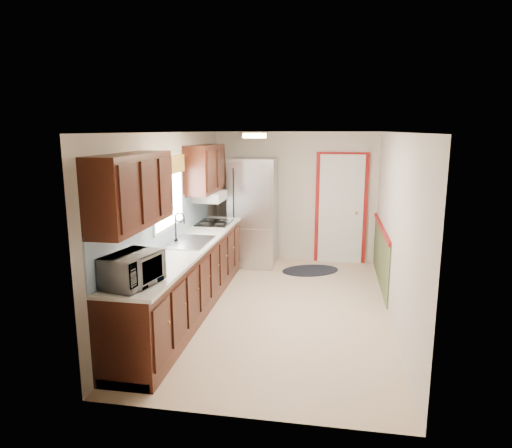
% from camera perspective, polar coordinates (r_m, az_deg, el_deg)
% --- Properties ---
extents(room_shell, '(3.20, 5.20, 2.52)m').
position_cam_1_polar(room_shell, '(6.10, 2.92, 0.04)').
color(room_shell, beige).
rests_on(room_shell, ground).
extents(kitchen_run, '(0.63, 4.00, 2.20)m').
position_cam_1_polar(kitchen_run, '(6.18, -8.92, -3.66)').
color(kitchen_run, black).
rests_on(kitchen_run, ground).
extents(back_wall_trim, '(1.12, 2.30, 2.08)m').
position_cam_1_polar(back_wall_trim, '(8.30, 11.55, 0.74)').
color(back_wall_trim, maroon).
rests_on(back_wall_trim, ground).
extents(ceiling_fixture, '(0.30, 0.30, 0.06)m').
position_cam_1_polar(ceiling_fixture, '(5.82, -0.19, 10.99)').
color(ceiling_fixture, '#FFD88C').
rests_on(ceiling_fixture, room_shell).
extents(microwave, '(0.43, 0.63, 0.39)m').
position_cam_1_polar(microwave, '(4.60, -15.19, -5.09)').
color(microwave, white).
rests_on(microwave, kitchen_run).
extents(refrigerator, '(0.82, 0.82, 1.94)m').
position_cam_1_polar(refrigerator, '(8.24, -0.35, 1.49)').
color(refrigerator, '#B7B7BC').
rests_on(refrigerator, ground).
extents(rug, '(1.19, 1.01, 0.01)m').
position_cam_1_polar(rug, '(8.12, 6.81, -5.78)').
color(rug, black).
rests_on(rug, ground).
extents(cooktop, '(0.51, 0.62, 0.02)m').
position_cam_1_polar(cooktop, '(7.44, -5.22, 0.16)').
color(cooktop, black).
rests_on(cooktop, kitchen_run).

